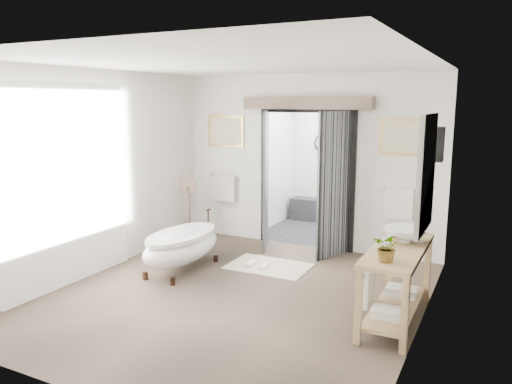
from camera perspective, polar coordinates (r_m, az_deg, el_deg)
ground_plane at (r=6.52m, az=-2.42°, el=-11.73°), size 5.00×5.00×0.00m
room_shell at (r=5.98m, az=-3.45°, el=4.64°), size 4.52×5.02×2.91m
shower_room at (r=9.85m, az=8.92°, el=1.20°), size 2.22×2.01×2.51m
back_wall_dressing at (r=8.19m, az=5.42°, el=4.09°), size 3.82×0.78×2.52m
clawfoot_tub at (r=7.39m, az=-8.47°, el=-6.04°), size 0.71×1.59×0.77m
vanity at (r=5.86m, az=15.52°, el=-9.43°), size 0.57×1.60×0.85m
pedestal_mirror at (r=8.69m, az=-7.80°, el=-2.48°), size 0.37×0.24×1.24m
rug at (r=7.57m, az=1.49°, el=-8.48°), size 1.20×0.81×0.01m
slippers at (r=7.54m, az=0.20°, el=-8.30°), size 0.37×0.26×0.05m
basin at (r=6.02m, az=16.73°, el=-4.70°), size 0.60×0.60×0.17m
plant at (r=5.21m, az=14.84°, el=-6.11°), size 0.32×0.29×0.31m
soap_bottle_a at (r=5.81m, az=14.71°, el=-5.13°), size 0.09×0.09×0.17m
soap_bottle_b at (r=6.44m, az=16.53°, el=-3.77°), size 0.12×0.12×0.15m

